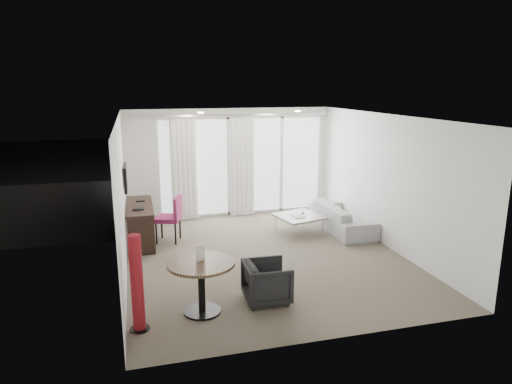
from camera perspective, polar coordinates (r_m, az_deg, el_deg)
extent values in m
cube|color=brown|center=(8.69, 1.04, -7.97)|extent=(5.00, 6.00, 0.00)
cube|color=white|center=(8.11, 1.12, 9.41)|extent=(5.00, 6.00, 0.00)
cube|color=silver|center=(7.99, -16.40, -0.64)|extent=(0.00, 6.00, 2.60)
cube|color=silver|center=(9.30, 16.04, 1.30)|extent=(0.00, 6.00, 2.60)
cube|color=silver|center=(5.60, 9.73, -6.20)|extent=(5.00, 0.00, 2.60)
cylinder|color=#FFE0B2|center=(9.49, -6.94, 9.82)|extent=(0.12, 0.12, 0.02)
cylinder|color=#FFE0B2|center=(10.01, 5.22, 10.04)|extent=(0.12, 0.12, 0.02)
cylinder|color=maroon|center=(6.18, -14.66, -10.98)|extent=(0.31, 0.31, 1.31)
imported|color=black|center=(6.87, 1.38, -11.17)|extent=(0.69, 0.67, 0.61)
imported|color=#969696|center=(10.26, 10.66, -3.12)|extent=(0.78, 1.99, 0.58)
cube|color=#4D4D50|center=(12.94, -3.23, -1.08)|extent=(5.60, 3.00, 0.12)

